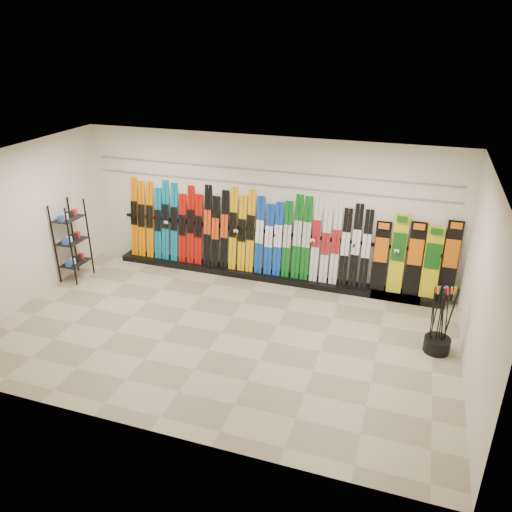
% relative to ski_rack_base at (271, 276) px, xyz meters
% --- Properties ---
extents(floor, '(8.00, 8.00, 0.00)m').
position_rel_ski_rack_base_xyz_m(floor, '(-0.22, -2.28, -0.06)').
color(floor, gray).
rests_on(floor, ground).
extents(back_wall, '(8.00, 0.00, 8.00)m').
position_rel_ski_rack_base_xyz_m(back_wall, '(-0.22, 0.22, 1.44)').
color(back_wall, beige).
rests_on(back_wall, floor).
extents(left_wall, '(0.00, 5.00, 5.00)m').
position_rel_ski_rack_base_xyz_m(left_wall, '(-4.22, -2.28, 1.44)').
color(left_wall, beige).
rests_on(left_wall, floor).
extents(right_wall, '(0.00, 5.00, 5.00)m').
position_rel_ski_rack_base_xyz_m(right_wall, '(3.78, -2.28, 1.44)').
color(right_wall, beige).
rests_on(right_wall, floor).
extents(ceiling, '(8.00, 8.00, 0.00)m').
position_rel_ski_rack_base_xyz_m(ceiling, '(-0.22, -2.28, 2.94)').
color(ceiling, silver).
rests_on(ceiling, back_wall).
extents(ski_rack_base, '(8.00, 0.40, 0.12)m').
position_rel_ski_rack_base_xyz_m(ski_rack_base, '(0.00, 0.00, 0.00)').
color(ski_rack_base, black).
rests_on(ski_rack_base, floor).
extents(skis, '(5.37, 0.30, 1.83)m').
position_rel_ski_rack_base_xyz_m(skis, '(-0.70, 0.08, 0.89)').
color(skis, orange).
rests_on(skis, ski_rack_base).
extents(snowboards, '(1.57, 0.24, 1.57)m').
position_rel_ski_rack_base_xyz_m(snowboards, '(2.88, 0.07, 0.80)').
color(snowboards, black).
rests_on(snowboards, ski_rack_base).
extents(accessory_rack, '(0.40, 0.60, 1.70)m').
position_rel_ski_rack_base_xyz_m(accessory_rack, '(-3.97, -1.25, 0.79)').
color(accessory_rack, black).
rests_on(accessory_rack, floor).
extents(pole_bin, '(0.43, 0.43, 0.25)m').
position_rel_ski_rack_base_xyz_m(pole_bin, '(3.38, -1.67, 0.07)').
color(pole_bin, black).
rests_on(pole_bin, floor).
extents(ski_poles, '(0.38, 0.20, 1.18)m').
position_rel_ski_rack_base_xyz_m(ski_poles, '(3.37, -1.66, 0.55)').
color(ski_poles, black).
rests_on(ski_poles, pole_bin).
extents(slatwall_rail_0, '(7.60, 0.02, 0.03)m').
position_rel_ski_rack_base_xyz_m(slatwall_rail_0, '(-0.22, 0.20, 1.94)').
color(slatwall_rail_0, gray).
rests_on(slatwall_rail_0, back_wall).
extents(slatwall_rail_1, '(7.60, 0.02, 0.03)m').
position_rel_ski_rack_base_xyz_m(slatwall_rail_1, '(-0.22, 0.20, 2.24)').
color(slatwall_rail_1, gray).
rests_on(slatwall_rail_1, back_wall).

